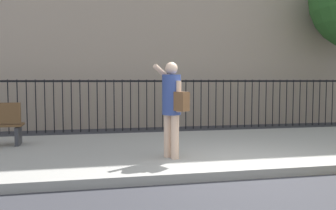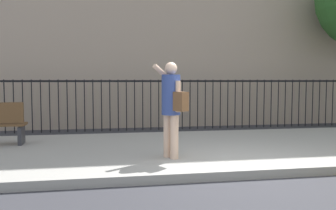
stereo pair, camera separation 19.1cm
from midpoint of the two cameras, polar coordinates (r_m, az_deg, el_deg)
The scene contains 4 objects.
ground_plane at distance 5.91m, azimuth 14.79°, elevation -11.56°, with size 60.00×60.00×0.00m, color #333338.
sidewalk at distance 7.89m, azimuth 7.98°, elevation -6.99°, with size 28.00×4.40×0.15m, color #9E9B93.
iron_fence at distance 11.33m, azimuth 2.17°, elevation 1.19°, with size 12.03×0.04×1.60m.
pedestrian_on_phone at distance 6.42m, azimuth 1.47°, elevation 0.40°, with size 0.60×0.73×1.75m.
Camera 2 is at (-2.34, -5.17, 1.57)m, focal length 37.85 mm.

